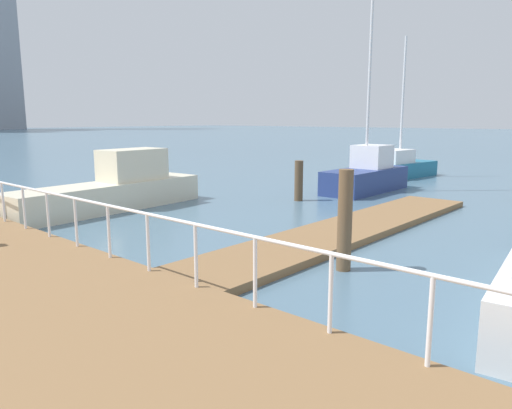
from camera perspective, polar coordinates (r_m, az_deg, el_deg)
name	(u,v)px	position (r m, az deg, el deg)	size (l,w,h in m)	color
ground_plane	(45,202)	(19.83, -23.81, 0.28)	(300.00, 300.00, 0.00)	slate
floating_dock	(343,231)	(13.28, 10.36, -3.15)	(13.00, 2.00, 0.18)	olive
boardwalk_railing	(195,239)	(7.77, -7.21, -4.11)	(0.06, 25.65, 1.08)	white
dock_piling_0	(345,221)	(9.98, 10.51, -1.89)	(0.30, 0.30, 2.11)	brown
dock_piling_1	(299,181)	(18.40, 5.10, 2.83)	(0.32, 0.32, 1.54)	brown
moored_boat_1	(115,189)	(17.37, -16.42, 1.80)	(7.20, 2.13, 2.04)	beige
moored_boat_2	(367,174)	(21.25, 13.02, 3.52)	(4.75, 1.69, 9.26)	navy
moored_boat_3	(398,166)	(26.87, 16.51, 4.41)	(4.90, 2.41, 7.30)	#1E6B8C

